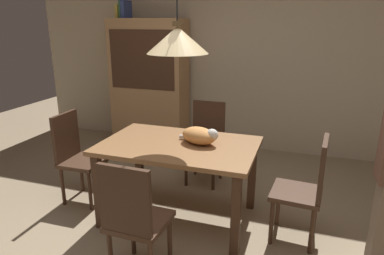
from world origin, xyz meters
The scene contains 13 objects.
ground centered at (0.00, 0.00, 0.00)m, with size 10.00×10.00×0.00m, color #998466.
back_wall centered at (0.00, 2.65, 1.45)m, with size 6.40×0.10×2.90m, color beige.
dining_table centered at (-0.10, 0.49, 0.65)m, with size 1.40×0.90×0.75m.
chair_near_front centered at (-0.10, -0.39, 0.51)m, with size 0.41×0.41×0.93m.
chair_left_side centered at (-1.23, 0.49, 0.51)m, with size 0.41×0.41×0.93m.
chair_far_back centered at (-0.10, 1.37, 0.51)m, with size 0.40×0.40×0.93m.
chair_right_side centered at (1.03, 0.48, 0.51)m, with size 0.43×0.43×0.93m.
cat_sleeping centered at (0.08, 0.55, 0.83)m, with size 0.41×0.33×0.16m.
pendant_lamp centered at (-0.10, 0.49, 1.66)m, with size 0.52×0.52×1.30m.
hutch_bookcase centered at (-1.26, 2.32, 0.89)m, with size 1.12×0.45×1.85m.
book_yellow_short centered at (-1.68, 2.32, 1.94)m, with size 0.04×0.20×0.18m, color gold.
book_green_slim centered at (-1.63, 2.32, 1.98)m, with size 0.03×0.20×0.26m, color #427A4C.
book_blue_wide centered at (-1.58, 2.32, 1.97)m, with size 0.06×0.24×0.24m, color #384C93.
Camera 1 is at (0.95, -2.24, 1.81)m, focal length 32.14 mm.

